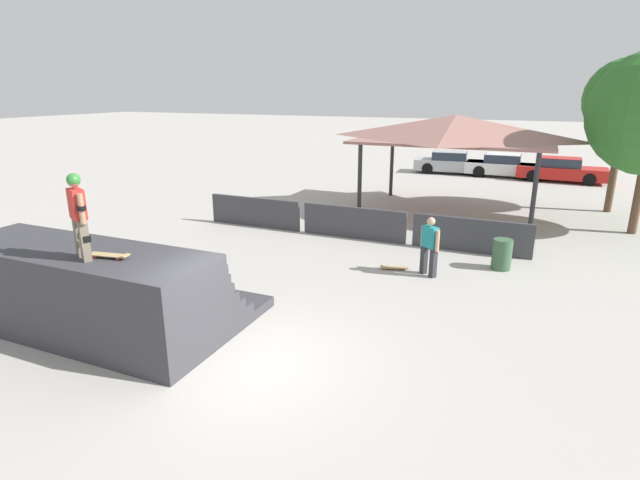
{
  "coord_description": "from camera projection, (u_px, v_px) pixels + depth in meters",
  "views": [
    {
      "loc": [
        4.53,
        -6.86,
        4.76
      ],
      "look_at": [
        -0.45,
        4.57,
        0.99
      ],
      "focal_mm": 28.0,
      "sensor_mm": 36.0,
      "label": 1
    }
  ],
  "objects": [
    {
      "name": "ground_plane",
      "position": [
        243.0,
        360.0,
        9.13
      ],
      "size": [
        160.0,
        160.0,
        0.0
      ],
      "primitive_type": "plane",
      "color": "#ADA8A0"
    },
    {
      "name": "quarter_pipe_ramp",
      "position": [
        96.0,
        291.0,
        10.25
      ],
      "size": [
        5.7,
        3.6,
        1.79
      ],
      "color": "#38383D",
      "rests_on": "ground"
    },
    {
      "name": "skater_on_deck",
      "position": [
        78.0,
        211.0,
        8.85
      ],
      "size": [
        0.66,
        0.43,
        1.57
      ],
      "rotation": [
        0.0,
        0.0,
        -0.46
      ],
      "color": "#6B6051",
      "rests_on": "quarter_pipe_ramp"
    },
    {
      "name": "skateboard_on_deck",
      "position": [
        110.0,
        255.0,
        9.13
      ],
      "size": [
        0.81,
        0.33,
        0.09
      ],
      "rotation": [
        0.0,
        0.0,
        0.17
      ],
      "color": "red",
      "rests_on": "quarter_pipe_ramp"
    },
    {
      "name": "bystander_walking",
      "position": [
        430.0,
        244.0,
        13.06
      ],
      "size": [
        0.59,
        0.45,
        1.6
      ],
      "rotation": [
        0.0,
        0.0,
        2.55
      ],
      "color": "#2D2D33",
      "rests_on": "ground"
    },
    {
      "name": "skateboard_on_ground",
      "position": [
        393.0,
        267.0,
        13.74
      ],
      "size": [
        0.78,
        0.43,
        0.09
      ],
      "rotation": [
        0.0,
        0.0,
        3.46
      ],
      "color": "red",
      "rests_on": "ground"
    },
    {
      "name": "barrier_fence",
      "position": [
        354.0,
        223.0,
        16.5
      ],
      "size": [
        11.09,
        0.12,
        1.05
      ],
      "color": "#3D3D42",
      "rests_on": "ground"
    },
    {
      "name": "pavilion_shelter",
      "position": [
        455.0,
        129.0,
        19.21
      ],
      "size": [
        7.24,
        5.27,
        3.83
      ],
      "color": "#2D2D33",
      "rests_on": "ground"
    },
    {
      "name": "tree_beside_pavilion",
      "position": [
        626.0,
        100.0,
        18.98
      ],
      "size": [
        3.08,
        3.08,
        5.94
      ],
      "color": "brown",
      "rests_on": "ground"
    },
    {
      "name": "trash_bin",
      "position": [
        502.0,
        254.0,
        13.66
      ],
      "size": [
        0.52,
        0.52,
        0.85
      ],
      "primitive_type": "cylinder",
      "color": "#385B3D",
      "rests_on": "ground"
    },
    {
      "name": "parked_car_silver",
      "position": [
        451.0,
        163.0,
        29.34
      ],
      "size": [
        4.28,
        1.96,
        1.27
      ],
      "rotation": [
        0.0,
        0.0,
        0.08
      ],
      "color": "#A8AAAF",
      "rests_on": "ground"
    },
    {
      "name": "parked_car_white",
      "position": [
        504.0,
        166.0,
        28.18
      ],
      "size": [
        4.13,
        1.72,
        1.27
      ],
      "rotation": [
        0.0,
        0.0,
        0.0
      ],
      "color": "silver",
      "rests_on": "ground"
    },
    {
      "name": "parked_car_red",
      "position": [
        561.0,
        170.0,
        26.71
      ],
      "size": [
        4.48,
        1.84,
        1.27
      ],
      "rotation": [
        0.0,
        0.0,
        -0.04
      ],
      "color": "red",
      "rests_on": "ground"
    }
  ]
}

